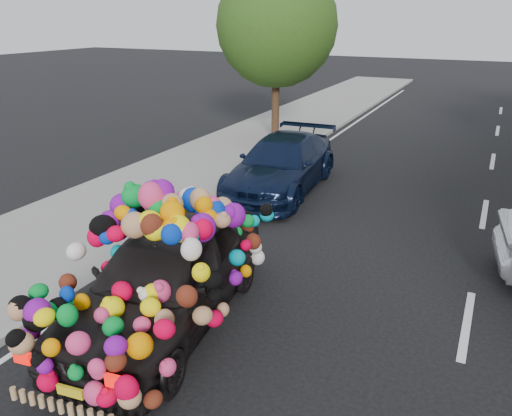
{
  "coord_description": "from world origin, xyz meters",
  "views": [
    {
      "loc": [
        3.53,
        -7.16,
        4.39
      ],
      "look_at": [
        -0.06,
        0.21,
        1.2
      ],
      "focal_mm": 35.0,
      "sensor_mm": 36.0,
      "label": 1
    }
  ],
  "objects": [
    {
      "name": "lane_markings",
      "position": [
        3.6,
        0.0,
        0.01
      ],
      "size": [
        6.0,
        50.0,
        0.01
      ],
      "primitive_type": null,
      "color": "silver",
      "rests_on": "ground"
    },
    {
      "name": "kerb",
      "position": [
        -2.35,
        0.0,
        0.07
      ],
      "size": [
        0.15,
        60.0,
        0.13
      ],
      "primitive_type": "cube",
      "color": "gray",
      "rests_on": "ground"
    },
    {
      "name": "plush_art_car",
      "position": [
        -0.53,
        -1.88,
        1.1
      ],
      "size": [
        2.69,
        4.84,
        2.15
      ],
      "rotation": [
        0.0,
        0.0,
        0.12
      ],
      "color": "black",
      "rests_on": "ground"
    },
    {
      "name": "ground",
      "position": [
        0.0,
        0.0,
        0.0
      ],
      "size": [
        100.0,
        100.0,
        0.0
      ],
      "primitive_type": "plane",
      "color": "black",
      "rests_on": "ground"
    },
    {
      "name": "tree_near_sidewalk",
      "position": [
        -3.8,
        9.5,
        4.02
      ],
      "size": [
        4.2,
        4.2,
        6.13
      ],
      "color": "#332114",
      "rests_on": "ground"
    },
    {
      "name": "sidewalk",
      "position": [
        -4.3,
        0.0,
        0.06
      ],
      "size": [
        4.0,
        60.0,
        0.12
      ],
      "primitive_type": "cube",
      "color": "gray",
      "rests_on": "ground"
    },
    {
      "name": "navy_sedan",
      "position": [
        -1.4,
        4.5,
        0.7
      ],
      "size": [
        2.25,
        4.94,
        1.4
      ],
      "primitive_type": "imported",
      "rotation": [
        0.0,
        0.0,
        0.06
      ],
      "color": "black",
      "rests_on": "ground"
    }
  ]
}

